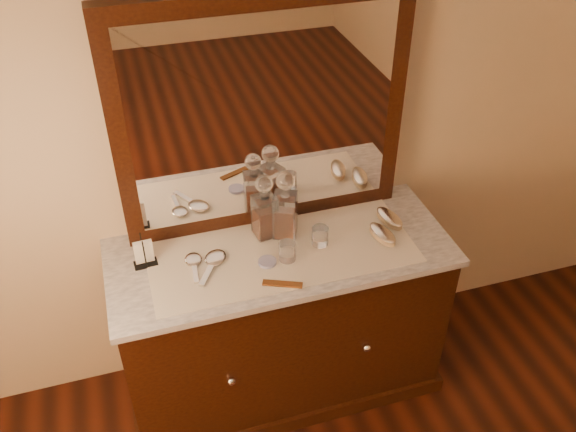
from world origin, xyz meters
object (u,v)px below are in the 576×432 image
at_px(napkin_rack, 144,254).
at_px(decanter_right, 285,211).
at_px(pin_dish, 267,262).
at_px(hand_mirror_outer, 194,262).
at_px(dresser_cabinet, 282,323).
at_px(comb, 283,284).
at_px(mirror_frame, 263,116).
at_px(decanter_left, 265,213).
at_px(hand_mirror_inner, 214,261).
at_px(brush_near, 382,235).
at_px(brush_far, 389,218).

distance_m(napkin_rack, decanter_right, 0.60).
height_order(pin_dish, hand_mirror_outer, hand_mirror_outer).
relative_size(dresser_cabinet, comb, 8.93).
height_order(mirror_frame, decanter_left, mirror_frame).
bearing_deg(comb, hand_mirror_outer, 167.40).
bearing_deg(hand_mirror_inner, brush_near, -4.77).
xyz_separation_m(pin_dish, comb, (0.02, -0.14, -0.00)).
bearing_deg(mirror_frame, hand_mirror_inner, -139.19).
bearing_deg(dresser_cabinet, decanter_right, 63.32).
xyz_separation_m(dresser_cabinet, decanter_left, (-0.04, 0.12, 0.56)).
relative_size(pin_dish, decanter_left, 0.25).
height_order(brush_far, hand_mirror_inner, brush_far).
relative_size(comb, hand_mirror_inner, 0.72).
bearing_deg(comb, brush_near, 40.30).
height_order(comb, brush_near, brush_near).
relative_size(napkin_rack, decanter_left, 0.47).
relative_size(mirror_frame, hand_mirror_inner, 5.50).
bearing_deg(dresser_cabinet, napkin_rack, 172.12).
relative_size(dresser_cabinet, decanter_left, 4.70).
bearing_deg(napkin_rack, comb, -29.77).
xyz_separation_m(pin_dish, decanter_right, (0.13, 0.16, 0.11)).
distance_m(decanter_left, decanter_right, 0.09).
xyz_separation_m(brush_near, brush_far, (0.08, 0.09, 0.00)).
bearing_deg(hand_mirror_inner, napkin_rack, 164.10).
height_order(dresser_cabinet, decanter_right, decanter_right).
bearing_deg(hand_mirror_inner, decanter_left, 25.20).
xyz_separation_m(decanter_right, hand_mirror_inner, (-0.33, -0.09, -0.11)).
distance_m(dresser_cabinet, napkin_rack, 0.74).
height_order(pin_dish, brush_near, brush_near).
distance_m(mirror_frame, brush_far, 0.73).
xyz_separation_m(comb, decanter_left, (0.02, 0.32, 0.11)).
distance_m(brush_near, brush_far, 0.12).
distance_m(dresser_cabinet, hand_mirror_outer, 0.58).
distance_m(pin_dish, comb, 0.14).
distance_m(decanter_right, hand_mirror_inner, 0.36).
height_order(comb, hand_mirror_inner, hand_mirror_inner).
relative_size(brush_near, hand_mirror_outer, 0.91).
bearing_deg(brush_far, hand_mirror_outer, -178.92).
height_order(pin_dish, hand_mirror_inner, hand_mirror_inner).
bearing_deg(decanter_right, brush_far, -7.40).
bearing_deg(brush_near, brush_far, 51.38).
bearing_deg(comb, dresser_cabinet, 98.53).
xyz_separation_m(mirror_frame, pin_dish, (-0.08, -0.31, -0.49)).
height_order(napkin_rack, hand_mirror_inner, napkin_rack).
relative_size(dresser_cabinet, brush_near, 8.19).
relative_size(napkin_rack, decanter_right, 0.45).
bearing_deg(decanter_left, brush_far, -8.63).
relative_size(decanter_left, hand_mirror_inner, 1.37).
bearing_deg(napkin_rack, decanter_right, 1.74).
relative_size(decanter_left, decanter_right, 0.96).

